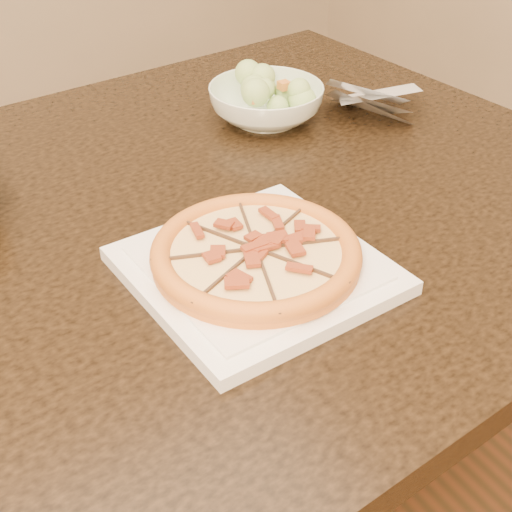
% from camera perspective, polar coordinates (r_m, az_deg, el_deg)
% --- Properties ---
extents(dining_table, '(1.62, 1.13, 0.75)m').
position_cam_1_polar(dining_table, '(1.00, -11.59, -3.04)').
color(dining_table, black).
rests_on(dining_table, floor).
extents(plate, '(0.29, 0.29, 0.02)m').
position_cam_1_polar(plate, '(0.85, 0.00, -1.07)').
color(plate, white).
rests_on(plate, dining_table).
extents(pizza, '(0.25, 0.25, 0.03)m').
position_cam_1_polar(pizza, '(0.84, -0.00, 0.21)').
color(pizza, orange).
rests_on(pizza, plate).
extents(salad_bowl, '(0.22, 0.22, 0.06)m').
position_cam_1_polar(salad_bowl, '(1.23, 0.82, 12.11)').
color(salad_bowl, white).
rests_on(salad_bowl, dining_table).
extents(salad, '(0.08, 0.10, 0.04)m').
position_cam_1_polar(salad, '(1.21, 0.76, 14.17)').
color(salad, '#C0E176').
rests_on(salad, salad_bowl).
extents(cling_film, '(0.21, 0.19, 0.05)m').
position_cam_1_polar(cling_film, '(1.28, 8.90, 12.27)').
color(cling_film, white).
rests_on(cling_film, dining_table).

